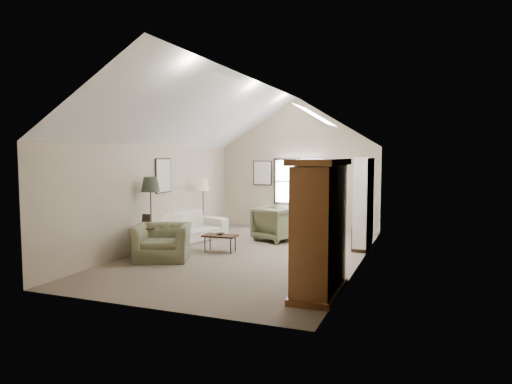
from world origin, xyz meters
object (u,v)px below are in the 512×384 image
(armoire, at_px, (320,227))
(coffee_table, at_px, (220,243))
(armchair_far, at_px, (276,224))
(armchair_near, at_px, (162,242))
(side_chair, at_px, (325,216))
(side_table, at_px, (146,240))
(sofa, at_px, (182,228))

(armoire, bearing_deg, coffee_table, 140.98)
(armoire, relative_size, coffee_table, 2.80)
(armoire, relative_size, armchair_far, 2.23)
(armoire, xyz_separation_m, coffee_table, (-2.91, 2.36, -0.90))
(armchair_near, bearing_deg, coffee_table, 31.61)
(side_chair, bearing_deg, side_table, -123.88)
(sofa, distance_m, side_chair, 4.33)
(armoire, height_order, armchair_near, armoire)
(sofa, relative_size, coffee_table, 3.29)
(armoire, height_order, side_chair, armoire)
(side_table, bearing_deg, armchair_near, -27.04)
(sofa, relative_size, side_chair, 2.79)
(armoire, bearing_deg, side_chair, 101.43)
(armoire, distance_m, armchair_far, 4.76)
(armchair_near, bearing_deg, armchair_far, 39.51)
(armchair_near, distance_m, coffee_table, 1.44)
(coffee_table, height_order, side_chair, side_chair)
(armchair_near, xyz_separation_m, side_chair, (2.52, 4.89, 0.08))
(armoire, height_order, coffee_table, armoire)
(coffee_table, relative_size, side_chair, 0.85)
(armchair_near, bearing_deg, sofa, 85.77)
(armchair_far, height_order, side_chair, side_chair)
(coffee_table, bearing_deg, side_table, -150.32)
(side_table, bearing_deg, coffee_table, 29.68)
(armchair_far, bearing_deg, coffee_table, 89.34)
(side_chair, bearing_deg, armchair_far, -115.07)
(side_table, xyz_separation_m, side_chair, (3.15, 4.57, 0.14))
(armchair_near, height_order, armchair_far, armchair_far)
(coffee_table, xyz_separation_m, side_table, (-1.47, -0.84, 0.12))
(sofa, relative_size, armchair_near, 2.19)
(coffee_table, xyz_separation_m, side_chair, (1.68, 3.74, 0.26))
(armchair_near, distance_m, armchair_far, 3.39)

